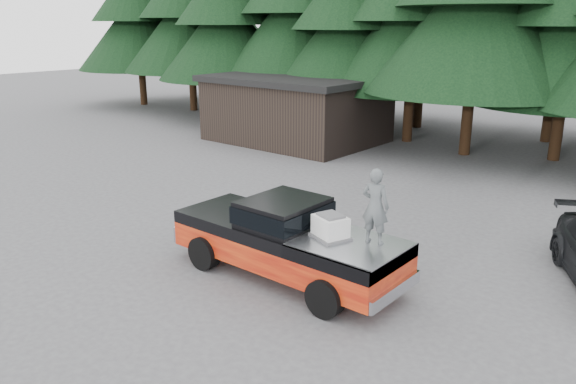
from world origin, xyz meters
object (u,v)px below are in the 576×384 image
Objects in this scene: pickup_truck at (287,251)px; air_compressor at (330,228)px; utility_building at (296,108)px; man_on_bed at (375,206)px.

pickup_truck is 1.57m from air_compressor.
utility_building is at bearing 151.78° from air_compressor.
air_compressor is 0.42× the size of man_on_bed.
air_compressor is 1.12m from man_on_bed.
man_on_bed is at bearing 8.60° from pickup_truck.
pickup_truck is 8.55× the size of air_compressor.
pickup_truck is at bearing -161.56° from air_compressor.
pickup_truck is at bearing 1.64° from man_on_bed.
utility_building reaches higher than air_compressor.
utility_building is (-12.23, 12.43, -0.49)m from man_on_bed.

